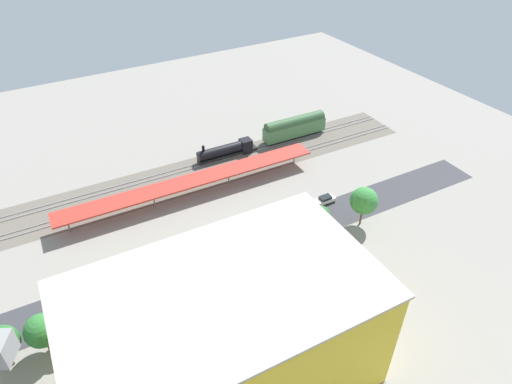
{
  "coord_description": "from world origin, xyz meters",
  "views": [
    {
      "loc": [
        27.42,
        61.96,
        60.23
      ],
      "look_at": [
        -7.36,
        1.31,
        8.58
      ],
      "focal_mm": 31.32,
      "sensor_mm": 36.0,
      "label": 1
    }
  ],
  "objects": [
    {
      "name": "street_tree_5",
      "position": [
        39.84,
        10.7,
        5.15
      ],
      "size": [
        5.06,
        5.06,
        7.7
      ],
      "color": "brown",
      "rests_on": "ground"
    },
    {
      "name": "parked_car_2",
      "position": [
        -10.07,
        1.92,
        0.74
      ],
      "size": [
        4.7,
        1.94,
        1.68
      ],
      "color": "black",
      "rests_on": "ground"
    },
    {
      "name": "street_tree_2",
      "position": [
        30.47,
        10.85,
        5.48
      ],
      "size": [
        4.43,
        4.43,
        7.71
      ],
      "color": "brown",
      "rests_on": "ground"
    },
    {
      "name": "parked_car_4",
      "position": [
        3.49,
        2.66,
        0.77
      ],
      "size": [
        4.2,
        1.76,
        1.71
      ],
      "color": "black",
      "rests_on": "ground"
    },
    {
      "name": "platform_canopy_near",
      "position": [
        -0.35,
        -14.96,
        3.8
      ],
      "size": [
        59.41,
        7.01,
        4.01
      ],
      "color": "#B73328",
      "rests_on": "ground"
    },
    {
      "name": "track_rails",
      "position": [
        0.0,
        -22.43,
        0.18
      ],
      "size": [
        121.99,
        11.59,
        0.12
      ],
      "color": "#9E9EA8",
      "rests_on": "ground"
    },
    {
      "name": "traffic_light",
      "position": [
        5.99,
        10.41,
        4.17
      ],
      "size": [
        0.5,
        0.36,
        6.28
      ],
      "color": "#333333",
      "rests_on": "ground"
    },
    {
      "name": "parked_car_6",
      "position": [
        17.57,
        1.68,
        0.76
      ],
      "size": [
        4.39,
        1.99,
        1.71
      ],
      "color": "black",
      "rests_on": "ground"
    },
    {
      "name": "parked_car_1",
      "position": [
        -16.85,
        2.24,
        0.78
      ],
      "size": [
        4.72,
        2.0,
        1.77
      ],
      "color": "black",
      "rests_on": "ground"
    },
    {
      "name": "street_tree_0",
      "position": [
        -26.38,
        11.48,
        5.92
      ],
      "size": [
        5.61,
        5.61,
        8.74
      ],
      "color": "brown",
      "rests_on": "ground"
    },
    {
      "name": "rail_bed",
      "position": [
        0.0,
        -22.43,
        0.0
      ],
      "size": [
        122.42,
        18.03,
        0.01
      ],
      "primitive_type": "cube",
      "rotation": [
        0.0,
        0.0,
        -0.03
      ],
      "color": "#665E54",
      "rests_on": "ground"
    },
    {
      "name": "passenger_coach",
      "position": [
        -34.73,
        -25.55,
        3.16
      ],
      "size": [
        18.14,
        3.71,
        6.04
      ],
      "color": "black",
      "rests_on": "ground"
    },
    {
      "name": "parked_car_0",
      "position": [
        -24.36,
        2.18,
        0.74
      ],
      "size": [
        4.65,
        1.98,
        1.66
      ],
      "color": "black",
      "rests_on": "ground"
    },
    {
      "name": "street_asphalt",
      "position": [
        0.0,
        5.48,
        0.0
      ],
      "size": [
        122.26,
        12.79,
        0.01
      ],
      "primitive_type": "cube",
      "rotation": [
        0.0,
        0.0,
        -0.03
      ],
      "color": "#38383D",
      "rests_on": "ground"
    },
    {
      "name": "parked_car_3",
      "position": [
        -3.61,
        2.38,
        0.73
      ],
      "size": [
        4.67,
        1.99,
        1.63
      ],
      "color": "black",
      "rests_on": "ground"
    },
    {
      "name": "street_tree_4",
      "position": [
        26.71,
        9.69,
        5.43
      ],
      "size": [
        4.56,
        4.56,
        7.74
      ],
      "color": "brown",
      "rests_on": "ground"
    },
    {
      "name": "street_tree_1",
      "position": [
        -16.15,
        10.55,
        5.42
      ],
      "size": [
        4.38,
        4.38,
        7.64
      ],
      "color": "brown",
      "rests_on": "ground"
    },
    {
      "name": "parked_car_7",
      "position": [
        24.73,
        1.99,
        0.81
      ],
      "size": [
        4.14,
        2.06,
        1.84
      ],
      "color": "black",
      "rests_on": "ground"
    },
    {
      "name": "parked_car_5",
      "position": [
        11.29,
        2.07,
        0.7
      ],
      "size": [
        4.61,
        2.06,
        1.58
      ],
      "color": "black",
      "rests_on": "ground"
    },
    {
      "name": "ground_plane",
      "position": [
        0.0,
        0.0,
        0.0
      ],
      "size": [
        195.27,
        195.27,
        0.0
      ],
      "primitive_type": "plane",
      "color": "gray",
      "rests_on": "ground"
    },
    {
      "name": "construction_building",
      "position": [
        12.68,
        28.17,
        9.07
      ],
      "size": [
        39.73,
        24.4,
        18.15
      ],
      "primitive_type": "cube",
      "rotation": [
        0.0,
        0.0,
        -0.03
      ],
      "color": "yellow",
      "rests_on": "ground"
    },
    {
      "name": "street_tree_3",
      "position": [
        34.55,
        11.14,
        4.95
      ],
      "size": [
        5.11,
        5.11,
        7.52
      ],
      "color": "brown",
      "rests_on": "ground"
    },
    {
      "name": "construction_roof_slab",
      "position": [
        12.68,
        28.17,
        18.35
      ],
      "size": [
        40.35,
        25.02,
        0.4
      ],
      "primitive_type": "cube",
      "rotation": [
        0.0,
        0.0,
        -0.03
      ],
      "color": "#ADA89E",
      "rests_on": "construction_building"
    },
    {
      "name": "box_truck_0",
      "position": [
        7.02,
        10.68,
        1.68
      ],
      "size": [
        9.53,
        2.92,
        3.44
      ],
      "color": "black",
      "rests_on": "ground"
    },
    {
      "name": "locomotive",
      "position": [
        -14.63,
        -25.54,
        1.73
      ],
      "size": [
        15.97,
        3.02,
        4.87
      ],
      "color": "black",
      "rests_on": "ground"
    }
  ]
}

